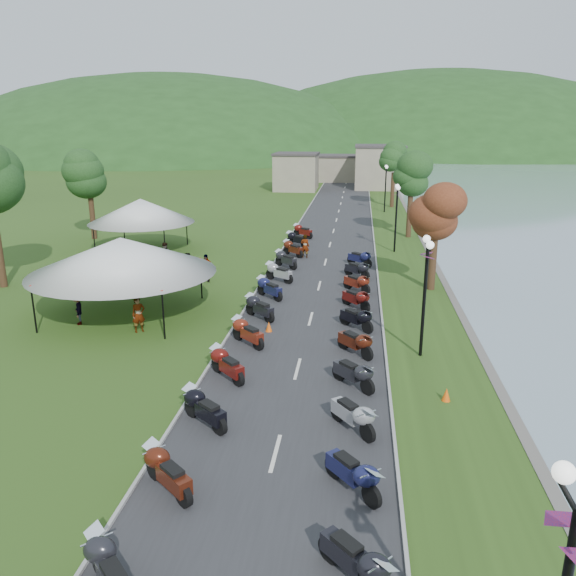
{
  "coord_description": "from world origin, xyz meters",
  "views": [
    {
      "loc": [
        2.2,
        -4.45,
        9.45
      ],
      "look_at": [
        -1.26,
        22.96,
        1.3
      ],
      "focal_mm": 35.0,
      "sensor_mm": 36.0,
      "label": 1
    }
  ],
  "objects_px": {
    "pedestrian_a": "(140,332)",
    "vendor_tent_main": "(124,276)",
    "pedestrian_c": "(79,324)",
    "pedestrian_b": "(166,267)"
  },
  "relations": [
    {
      "from": "vendor_tent_main",
      "to": "pedestrian_b",
      "type": "xyz_separation_m",
      "value": [
        -1.23,
        9.58,
        -2.0
      ]
    },
    {
      "from": "pedestrian_c",
      "to": "vendor_tent_main",
      "type": "bearing_deg",
      "value": 106.57
    },
    {
      "from": "vendor_tent_main",
      "to": "pedestrian_c",
      "type": "xyz_separation_m",
      "value": [
        -1.69,
        -1.78,
        -2.0
      ]
    },
    {
      "from": "vendor_tent_main",
      "to": "pedestrian_c",
      "type": "height_order",
      "value": "vendor_tent_main"
    },
    {
      "from": "pedestrian_a",
      "to": "pedestrian_c",
      "type": "relative_size",
      "value": 1.07
    },
    {
      "from": "pedestrian_b",
      "to": "pedestrian_c",
      "type": "xyz_separation_m",
      "value": [
        -0.46,
        -11.37,
        0.0
      ]
    },
    {
      "from": "vendor_tent_main",
      "to": "pedestrian_a",
      "type": "relative_size",
      "value": 3.66
    },
    {
      "from": "vendor_tent_main",
      "to": "pedestrian_a",
      "type": "xyz_separation_m",
      "value": [
        1.63,
        -2.38,
        -2.0
      ]
    },
    {
      "from": "vendor_tent_main",
      "to": "pedestrian_c",
      "type": "bearing_deg",
      "value": -133.52
    },
    {
      "from": "pedestrian_a",
      "to": "vendor_tent_main",
      "type": "bearing_deg",
      "value": 86.44
    }
  ]
}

